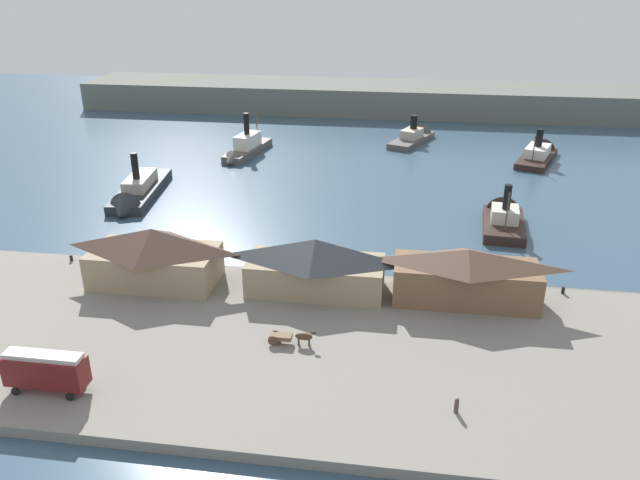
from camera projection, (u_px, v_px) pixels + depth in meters
name	position (u px, v px, depth m)	size (l,w,h in m)	color
ground_plane	(332.00, 269.00, 91.72)	(320.00, 320.00, 0.00)	#385166
quay_promenade	(307.00, 348.00, 71.55)	(110.00, 36.00, 1.20)	gray
seawall_edge	(329.00, 277.00, 88.25)	(110.00, 0.80, 1.00)	#666159
ferry_shed_east_terminal	(154.00, 255.00, 83.74)	(17.10, 8.88, 7.80)	#998466
ferry_shed_customs_shed	(316.00, 265.00, 81.49)	(18.13, 7.84, 7.41)	#998466
ferry_shed_west_terminal	(466.00, 275.00, 79.20)	(18.50, 7.36, 7.13)	brown
street_tram	(45.00, 369.00, 62.45)	(8.31, 2.61, 4.41)	maroon
horse_cart	(291.00, 337.00, 70.94)	(5.49, 1.35, 1.87)	brown
pedestrian_near_cart	(457.00, 405.00, 60.06)	(0.44, 0.44, 1.78)	#4C3D33
mooring_post_west	(563.00, 290.00, 82.12)	(0.44, 0.44, 0.90)	black
mooring_post_center_west	(71.00, 258.00, 91.28)	(0.44, 0.44, 0.90)	black
ferry_departing_north	(503.00, 218.00, 106.50)	(7.84, 15.97, 10.30)	black
ferry_near_quay	(245.00, 149.00, 145.33)	(7.80, 21.25, 10.97)	#514C47
ferry_outer_harbor	(539.00, 153.00, 143.63)	(12.29, 20.43, 9.65)	black
ferry_approaching_east	(136.00, 194.00, 117.68)	(9.44, 25.80, 10.94)	#23282D
ferry_moored_west	(415.00, 136.00, 158.37)	(12.11, 19.42, 8.63)	#514C47
far_headland	(379.00, 98.00, 189.75)	(180.00, 24.00, 8.00)	#60665B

